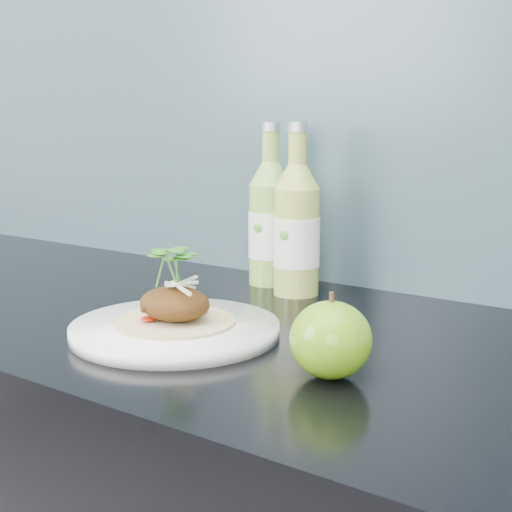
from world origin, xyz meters
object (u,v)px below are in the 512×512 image
object	(u,v)px
dinner_plate	(175,329)
green_apple	(331,340)
cider_bottle_right	(297,230)
cider_bottle_left	(270,224)

from	to	relation	value
dinner_plate	green_apple	bearing A→B (deg)	-4.09
cider_bottle_right	dinner_plate	bearing A→B (deg)	-107.75
dinner_plate	cider_bottle_left	world-z (taller)	cider_bottle_left
dinner_plate	cider_bottle_left	bearing A→B (deg)	102.83
dinner_plate	green_apple	world-z (taller)	green_apple
green_apple	cider_bottle_left	world-z (taller)	cider_bottle_left
cider_bottle_left	green_apple	bearing A→B (deg)	-69.24
dinner_plate	green_apple	distance (m)	0.23
green_apple	dinner_plate	bearing A→B (deg)	175.91
green_apple	cider_bottle_right	size ratio (longest dim) A/B	0.37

